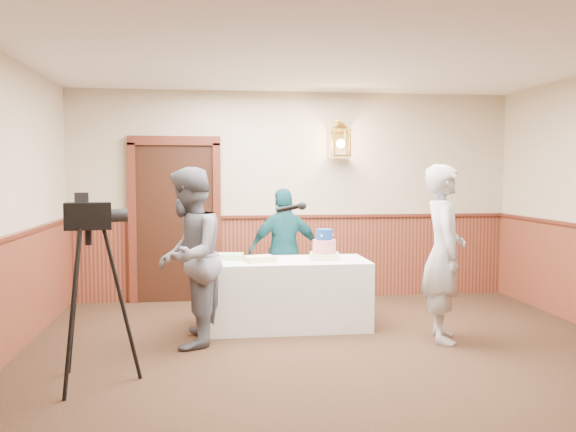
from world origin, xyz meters
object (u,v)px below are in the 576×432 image
Objects in this scene: sheet_cake_yellow at (260,259)px; baker at (444,253)px; interviewer at (189,257)px; display_table at (286,294)px; tiered_cake at (324,247)px; tv_camera_rig at (90,303)px; sheet_cake_green at (230,256)px; assistant_p at (285,251)px.

sheet_cake_yellow is 1.93m from baker.
interviewer is at bearing -146.49° from sheet_cake_yellow.
baker is at bearing -25.93° from display_table.
display_table is at bearing -177.07° from tiered_cake.
sheet_cake_yellow is at bearing -170.66° from tiered_cake.
interviewer is 2.56m from baker.
tv_camera_rig is (-1.50, -1.51, -0.12)m from sheet_cake_yellow.
tv_camera_rig is at bearing -134.81° from sheet_cake_yellow.
display_table is at bearing 18.42° from sheet_cake_yellow.
sheet_cake_green is at bearing 174.47° from tiered_cake.
sheet_cake_green is 2.10m from tv_camera_rig.
baker is (2.56, -0.15, 0.01)m from interviewer.
tiered_cake is at bearing 114.49° from assistant_p.
assistant_p is at bearing 58.78° from baker.
tiered_cake is at bearing 2.93° from display_table.
tv_camera_rig reaches higher than tiered_cake.
assistant_p is at bearing 148.72° from interviewer.
tv_camera_rig is at bearing -143.85° from tiered_cake.
interviewer is (-0.43, -0.71, 0.10)m from sheet_cake_green.
interviewer is 1.28m from tv_camera_rig.
display_table is 4.79× the size of tiered_cake.
sheet_cake_green is at bearing 31.55° from assistant_p.
interviewer is (-0.74, -0.49, 0.10)m from sheet_cake_yellow.
tiered_cake is 0.73m from assistant_p.
sheet_cake_green is 0.84m from interviewer.
tv_camera_rig is (-1.86, -2.25, -0.10)m from assistant_p.
sheet_cake_yellow is at bearing 57.79° from assistant_p.
assistant_p is (-0.36, 0.62, -0.12)m from tiered_cake.
assistant_p is at bearing 83.69° from display_table.
display_table is 0.75m from assistant_p.
interviewer is 1.16× the size of assistant_p.
assistant_p reaches higher than sheet_cake_yellow.
baker is 1.18× the size of assistant_p.
sheet_cake_green is (-0.60, 0.12, 0.41)m from display_table.
assistant_p is 2.92m from tv_camera_rig.
interviewer reaches higher than sheet_cake_green.
tiered_cake is at bearing 67.32° from baker.
sheet_cake_yellow is 0.20× the size of assistant_p.
sheet_cake_yellow is 0.21× the size of tv_camera_rig.
tv_camera_rig reaches higher than sheet_cake_yellow.
baker is at bearing -35.08° from tiered_cake.
sheet_cake_green is 0.19× the size of tv_camera_rig.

